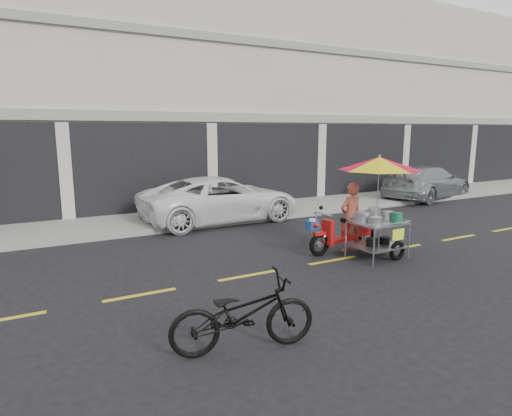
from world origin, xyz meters
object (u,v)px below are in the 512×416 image
near_bicycle (243,314)px  food_vendor_rig (368,192)px  white_pickup (221,199)px  silver_pickup (427,182)px

near_bicycle → food_vendor_rig: size_ratio=0.83×
white_pickup → food_vendor_rig: food_vendor_rig is taller
white_pickup → near_bicycle: (-2.85, -7.11, -0.19)m
near_bicycle → food_vendor_rig: (4.19, 2.41, 0.90)m
silver_pickup → near_bicycle: bearing=108.8°
white_pickup → food_vendor_rig: size_ratio=2.18×
white_pickup → silver_pickup: bearing=-92.4°
white_pickup → silver_pickup: (8.80, 0.00, -0.01)m
silver_pickup → near_bicycle: 13.64m
silver_pickup → food_vendor_rig: size_ratio=2.05×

